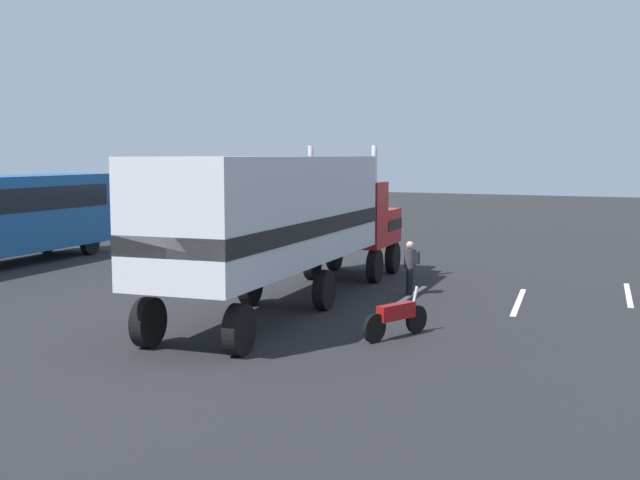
# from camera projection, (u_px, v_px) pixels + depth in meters

# --- Properties ---
(ground_plane) EXTENTS (120.00, 120.00, 0.00)m
(ground_plane) POSITION_uv_depth(u_px,v_px,m) (347.00, 275.00, 27.84)
(ground_plane) COLOR #232326
(lane_stripe_near) EXTENTS (4.40, 0.55, 0.01)m
(lane_stripe_near) POSITION_uv_depth(u_px,v_px,m) (407.00, 298.00, 23.28)
(lane_stripe_near) COLOR silver
(lane_stripe_near) RESTS_ON ground_plane
(lane_stripe_mid) EXTENTS (4.37, 0.83, 0.01)m
(lane_stripe_mid) POSITION_uv_depth(u_px,v_px,m) (519.00, 302.00, 22.66)
(lane_stripe_mid) COLOR silver
(lane_stripe_mid) RESTS_ON ground_plane
(lane_stripe_far) EXTENTS (4.39, 0.71, 0.01)m
(lane_stripe_far) POSITION_uv_depth(u_px,v_px,m) (628.00, 295.00, 23.80)
(lane_stripe_far) COLOR silver
(lane_stripe_far) RESTS_ON ground_plane
(semi_truck) EXTENTS (14.36, 4.38, 4.50)m
(semi_truck) POSITION_uv_depth(u_px,v_px,m) (288.00, 216.00, 21.71)
(semi_truck) COLOR #B21919
(semi_truck) RESTS_ON ground_plane
(person_bystander) EXTENTS (0.35, 0.47, 1.63)m
(person_bystander) POSITION_uv_depth(u_px,v_px,m) (410.00, 266.00, 23.65)
(person_bystander) COLOR black
(person_bystander) RESTS_ON ground_plane
(motorcycle) EXTENTS (2.01, 0.82, 1.12)m
(motorcycle) POSITION_uv_depth(u_px,v_px,m) (396.00, 317.00, 18.16)
(motorcycle) COLOR black
(motorcycle) RESTS_ON ground_plane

